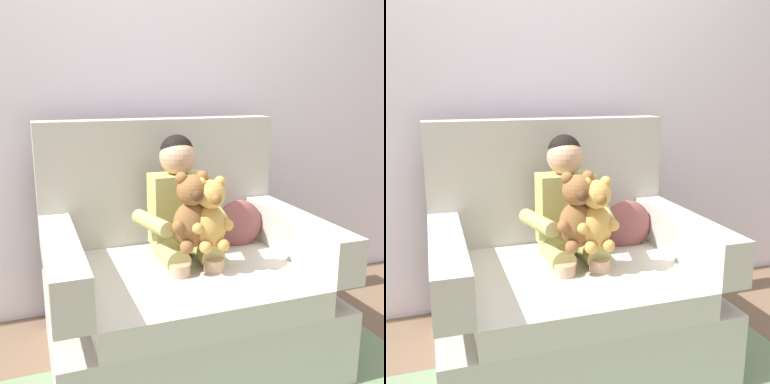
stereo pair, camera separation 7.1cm
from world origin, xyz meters
The scene contains 7 objects.
ground_plane centered at (0.00, 0.00, 0.00)m, with size 8.00×8.00×0.00m, color brown.
back_wall centered at (0.00, 0.69, 1.30)m, with size 6.00×0.10×2.60m, color silver.
armchair centered at (0.00, 0.05, 0.33)m, with size 1.23×0.96×1.10m.
seated_child centered at (0.02, 0.08, 0.67)m, with size 0.45×0.39×0.82m.
plush_honey centered at (0.07, -0.12, 0.72)m, with size 0.19×0.15×0.32m.
plush_brown centered at (0.00, -0.09, 0.73)m, with size 0.20×0.17×0.34m.
throw_pillow centered at (0.35, 0.18, 0.56)m, with size 0.26×0.12×0.26m, color #8C4C4C.
Camera 2 is at (-0.59, -1.90, 1.26)m, focal length 43.19 mm.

